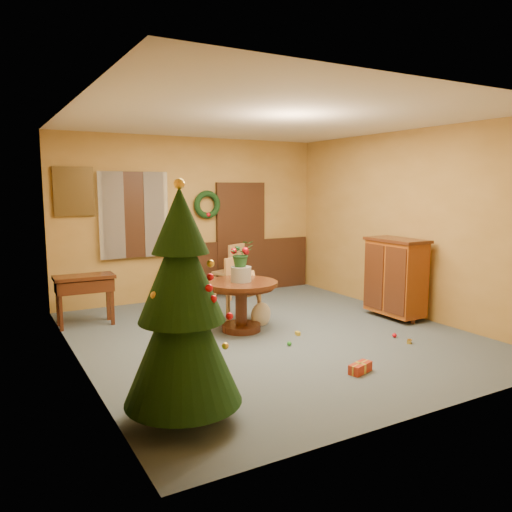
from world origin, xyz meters
TOP-DOWN VIEW (x-y plane):
  - room_envelope at (0.21, 2.70)m, footprint 5.50×5.50m
  - dining_table at (-0.26, 0.39)m, footprint 1.03×1.03m
  - urn at (-0.26, 0.39)m, footprint 0.29×0.29m
  - centerpiece_plant at (-0.26, 0.39)m, footprint 0.33×0.29m
  - chair_near at (-0.01, 0.90)m, footprint 0.54×0.54m
  - chair_far at (0.55, 2.31)m, footprint 0.58×0.58m
  - guitar at (0.12, 0.48)m, footprint 0.41×0.55m
  - plant_stand at (-0.49, 1.85)m, footprint 0.31×0.31m
  - stand_plant at (-0.49, 1.85)m, footprint 0.28×0.24m
  - christmas_tree at (-1.97, -1.81)m, footprint 1.02×1.02m
  - writing_desk at (-2.13, 1.75)m, footprint 0.85×0.44m
  - sideboard at (2.15, -0.16)m, footprint 0.51×0.97m
  - gift_a at (-2.00, -1.58)m, footprint 0.32×0.25m
  - gift_b at (-1.52, -0.66)m, footprint 0.29×0.29m
  - gift_c at (-2.13, -1.64)m, footprint 0.31×0.27m
  - gift_d at (0.14, -1.68)m, footprint 0.33×0.21m
  - toy_a at (-0.32, 0.20)m, footprint 0.09×0.08m
  - toy_b at (-0.04, -0.52)m, footprint 0.06×0.06m
  - toy_c at (0.32, -0.19)m, footprint 0.06×0.09m
  - toy_d at (1.40, -0.93)m, footprint 0.06×0.06m
  - toy_e at (1.38, -1.21)m, footprint 0.09×0.09m

SIDE VIEW (x-z plane):
  - toy_a at x=-0.32m, z-range 0.00..0.05m
  - toy_c at x=0.32m, z-range 0.00..0.05m
  - toy_e at x=1.38m, z-range 0.00..0.05m
  - toy_b at x=-0.04m, z-range 0.00..0.06m
  - toy_d at x=1.40m, z-range 0.00..0.06m
  - gift_d at x=0.14m, z-range 0.00..0.11m
  - gift_c at x=-2.13m, z-range 0.00..0.14m
  - gift_a at x=-2.00m, z-range 0.00..0.16m
  - gift_b at x=-1.52m, z-range 0.00..0.21m
  - guitar at x=0.12m, z-range 0.01..0.77m
  - plant_stand at x=-0.49m, z-range 0.10..0.89m
  - dining_table at x=-0.26m, z-range 0.14..0.85m
  - chair_near at x=-0.01m, z-range 0.03..0.99m
  - chair_far at x=0.55m, z-range 0.04..1.04m
  - writing_desk at x=-2.13m, z-range 0.19..0.94m
  - sideboard at x=2.15m, z-range 0.04..1.28m
  - urn at x=-0.26m, z-range 0.71..0.92m
  - christmas_tree at x=-1.97m, z-range -0.05..2.05m
  - stand_plant at x=-0.49m, z-range 0.79..1.24m
  - centerpiece_plant at x=-0.26m, z-range 0.92..1.29m
  - room_envelope at x=0.21m, z-range -1.63..3.87m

